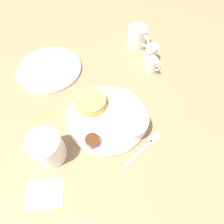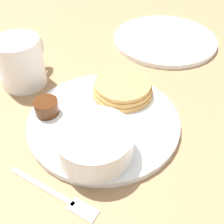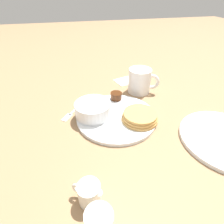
% 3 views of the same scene
% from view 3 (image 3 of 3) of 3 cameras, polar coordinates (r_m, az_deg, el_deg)
% --- Properties ---
extents(ground_plane, '(4.00, 4.00, 0.00)m').
position_cam_3_polar(ground_plane, '(0.60, 1.45, -1.91)').
color(ground_plane, '#93704C').
extents(plate, '(0.27, 0.27, 0.01)m').
position_cam_3_polar(plate, '(0.59, 1.46, -1.45)').
color(plate, white).
rests_on(plate, ground_plane).
extents(pancake_stack, '(0.12, 0.12, 0.03)m').
position_cam_3_polar(pancake_stack, '(0.57, 9.09, -1.44)').
color(pancake_stack, tan).
rests_on(pancake_stack, plate).
extents(bowl, '(0.12, 0.12, 0.05)m').
position_cam_3_polar(bowl, '(0.58, -6.23, 1.05)').
color(bowl, white).
rests_on(bowl, plate).
extents(syrup_cup, '(0.04, 0.04, 0.03)m').
position_cam_3_polar(syrup_cup, '(0.67, 1.37, 5.26)').
color(syrup_cup, '#47230F').
rests_on(syrup_cup, plate).
extents(butter_ramekin, '(0.05, 0.05, 0.05)m').
position_cam_3_polar(butter_ramekin, '(0.60, -8.07, 1.29)').
color(butter_ramekin, white).
rests_on(butter_ramekin, plate).
extents(coffee_mug, '(0.12, 0.09, 0.10)m').
position_cam_3_polar(coffee_mug, '(0.74, 9.16, 10.01)').
color(coffee_mug, white).
rests_on(coffee_mug, ground_plane).
extents(creamer_pitcher_near, '(0.06, 0.05, 0.06)m').
position_cam_3_polar(creamer_pitcher_near, '(0.39, -7.46, -24.83)').
color(creamer_pitcher_near, white).
rests_on(creamer_pitcher_near, ground_plane).
extents(fork, '(0.10, 0.13, 0.00)m').
position_cam_3_polar(fork, '(0.64, -12.69, 0.16)').
color(fork, silver).
rests_on(fork, ground_plane).
extents(napkin, '(0.12, 0.10, 0.00)m').
position_cam_3_polar(napkin, '(0.84, 4.71, 10.24)').
color(napkin, white).
rests_on(napkin, ground_plane).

